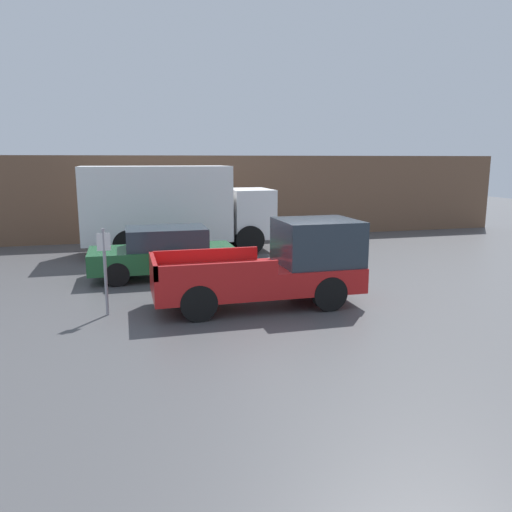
# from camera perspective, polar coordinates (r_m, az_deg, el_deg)

# --- Properties ---
(ground_plane) EXTENTS (60.00, 60.00, 0.00)m
(ground_plane) POSITION_cam_1_polar(r_m,az_deg,el_deg) (12.97, 5.66, -4.89)
(ground_plane) COLOR #4C4C4F
(building_wall) EXTENTS (28.00, 0.15, 3.71)m
(building_wall) POSITION_cam_1_polar(r_m,az_deg,el_deg) (22.74, -3.65, 6.72)
(building_wall) COLOR brown
(building_wall) RESTS_ON ground
(pickup_truck) EXTENTS (5.02, 1.95, 2.08)m
(pickup_truck) POSITION_cam_1_polar(r_m,az_deg,el_deg) (12.25, 2.45, -1.09)
(pickup_truck) COLOR red
(pickup_truck) RESTS_ON ground
(car) EXTENTS (4.32, 1.90, 1.52)m
(car) POSITION_cam_1_polar(r_m,az_deg,el_deg) (15.40, -10.49, 0.47)
(car) COLOR #1E592D
(car) RESTS_ON ground
(delivery_truck) EXTENTS (7.10, 2.41, 3.29)m
(delivery_truck) POSITION_cam_1_polar(r_m,az_deg,el_deg) (19.22, -9.54, 5.64)
(delivery_truck) COLOR white
(delivery_truck) RESTS_ON ground
(parking_sign) EXTENTS (0.30, 0.07, 2.01)m
(parking_sign) POSITION_cam_1_polar(r_m,az_deg,el_deg) (11.81, -16.87, -1.16)
(parking_sign) COLOR gray
(parking_sign) RESTS_ON ground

